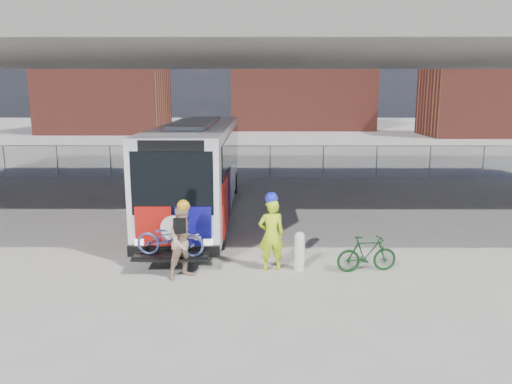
{
  "coord_description": "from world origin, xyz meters",
  "views": [
    {
      "loc": [
        0.33,
        -15.85,
        4.75
      ],
      "look_at": [
        0.26,
        -0.09,
        1.6
      ],
      "focal_mm": 35.0,
      "sensor_mm": 36.0,
      "label": 1
    }
  ],
  "objects_px": {
    "cyclist_hivis": "(271,233)",
    "bollard": "(299,250)",
    "bus": "(198,162)",
    "bike_parked": "(367,254)",
    "cyclist_tan": "(184,241)"
  },
  "relations": [
    {
      "from": "bus",
      "to": "cyclist_hivis",
      "type": "relative_size",
      "value": 6.01
    },
    {
      "from": "bollard",
      "to": "cyclist_tan",
      "type": "bearing_deg",
      "value": -168.89
    },
    {
      "from": "cyclist_hivis",
      "to": "cyclist_tan",
      "type": "bearing_deg",
      "value": 3.14
    },
    {
      "from": "bike_parked",
      "to": "bus",
      "type": "bearing_deg",
      "value": 31.27
    },
    {
      "from": "bus",
      "to": "cyclist_tan",
      "type": "relative_size",
      "value": 6.26
    },
    {
      "from": "bollard",
      "to": "cyclist_hivis",
      "type": "distance_m",
      "value": 0.9
    },
    {
      "from": "bus",
      "to": "bike_parked",
      "type": "height_order",
      "value": "bus"
    },
    {
      "from": "bollard",
      "to": "cyclist_hivis",
      "type": "xyz_separation_m",
      "value": [
        -0.77,
        -0.0,
        0.47
      ]
    },
    {
      "from": "bollard",
      "to": "bus",
      "type": "bearing_deg",
      "value": 118.68
    },
    {
      "from": "bus",
      "to": "cyclist_tan",
      "type": "distance_m",
      "value": 7.01
    },
    {
      "from": "bus",
      "to": "cyclist_hivis",
      "type": "bearing_deg",
      "value": -66.95
    },
    {
      "from": "bus",
      "to": "bollard",
      "type": "xyz_separation_m",
      "value": [
        3.45,
        -6.32,
        -1.53
      ]
    },
    {
      "from": "cyclist_hivis",
      "to": "bus",
      "type": "bearing_deg",
      "value": -78.56
    },
    {
      "from": "bus",
      "to": "cyclist_hivis",
      "type": "distance_m",
      "value": 6.95
    },
    {
      "from": "cyclist_hivis",
      "to": "bollard",
      "type": "bearing_deg",
      "value": 168.4
    }
  ]
}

